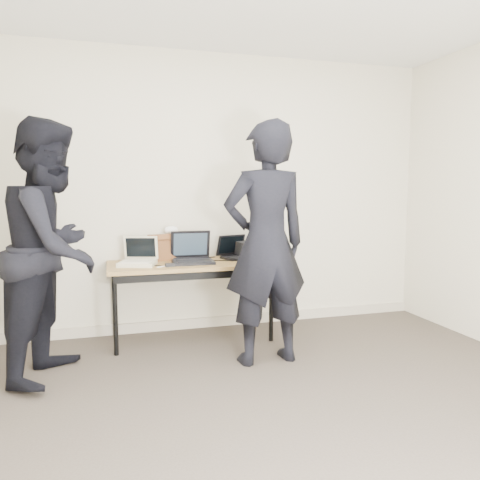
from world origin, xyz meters
name	(u,v)px	position (x,y,z in m)	size (l,w,h in m)	color
room	(307,198)	(0.00, 0.00, 1.35)	(4.60, 4.60, 2.80)	#413931
desk	(191,269)	(-0.28, 1.91, 0.66)	(1.50, 0.66, 0.72)	olive
laptop_beige	(138,259)	(-0.75, 1.91, 0.77)	(0.38, 0.38, 0.25)	beige
laptop_center	(192,255)	(-0.26, 1.93, 0.78)	(0.38, 0.37, 0.28)	black
laptop_right	(236,253)	(0.19, 2.07, 0.77)	(0.38, 0.37, 0.22)	black
leather_satchel	(168,247)	(-0.46, 2.14, 0.85)	(0.38, 0.23, 0.25)	brown
tissue	(171,230)	(-0.43, 2.14, 1.00)	(0.13, 0.10, 0.08)	white
equipment_box	(251,249)	(0.35, 2.10, 0.80)	(0.27, 0.23, 0.16)	black
power_brick	(170,265)	(-0.50, 1.74, 0.73)	(0.08, 0.05, 0.03)	black
cables	(187,262)	(-0.32, 1.90, 0.72)	(1.02, 0.46, 0.01)	silver
person_typist	(266,244)	(0.19, 1.19, 0.96)	(0.70, 0.46, 1.92)	black
person_observer	(53,249)	(-1.40, 1.39, 0.95)	(0.92, 0.72, 1.90)	black
baseboard	(213,322)	(0.00, 2.23, 0.05)	(4.50, 0.03, 0.10)	#BCB19B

